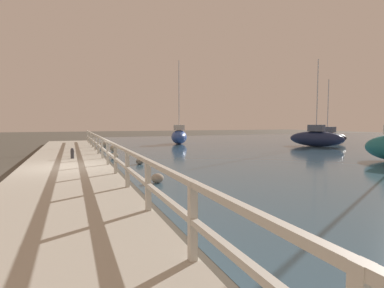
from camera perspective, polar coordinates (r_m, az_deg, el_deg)
ground_plane at (r=12.79m, az=-22.87°, el=-5.34°), size 120.00×120.00×0.00m
dock_walkway at (r=12.76m, az=-22.89°, el=-4.67°), size 3.40×36.00×0.30m
railing at (r=12.74m, az=-15.79°, el=-0.75°), size 0.10×32.50×1.01m
boulder_near_dock at (r=14.75m, az=-9.91°, el=-3.29°), size 0.39×0.35×0.29m
boulder_downstream at (r=21.94m, az=-14.63°, el=-0.78°), size 0.56×0.51×0.42m
boulder_mid_strip at (r=25.38m, az=-16.43°, el=-0.08°), size 0.66×0.60×0.50m
boulder_upstream at (r=10.18m, az=-6.61°, el=-6.49°), size 0.43×0.38×0.32m
boulder_water_edge at (r=17.34m, az=-14.58°, el=-2.16°), size 0.47×0.42×0.35m
mooring_bollard at (r=15.49m, az=-21.84°, el=-1.64°), size 0.16×0.16×0.51m
sailboat_navy at (r=27.44m, az=22.56°, el=1.09°), size 2.95×4.72×7.30m
sailboat_black at (r=32.73m, az=24.33°, el=1.34°), size 2.41×3.94×6.29m
sailboat_blue at (r=28.44m, az=-2.48°, el=1.58°), size 2.47×3.62×7.82m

